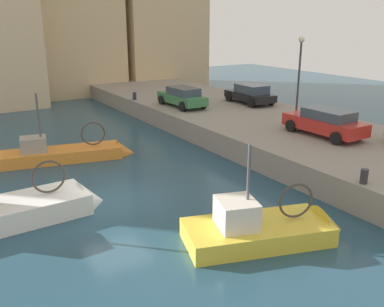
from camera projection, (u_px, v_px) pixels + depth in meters
The scene contains 11 objects.
water_surface at pixel (115, 200), 17.01m from camera, with size 80.00×80.00×0.00m, color navy.
quay_wall at pixel (316, 143), 22.63m from camera, with size 9.00×56.00×1.20m, color gray.
fishing_boat_orange at pixel (69, 158), 21.90m from camera, with size 6.98×3.00×4.27m.
fishing_boat_white at pixel (18, 218), 15.21m from camera, with size 6.50×2.36×4.04m.
fishing_boat_yellow at pixel (269, 236), 13.94m from camera, with size 5.84×3.55×4.28m.
parked_car_black at pixel (250, 94), 30.10m from camera, with size 2.11×4.04×1.36m.
parked_car_red at pixel (325, 122), 21.64m from camera, with size 1.94×4.40×1.41m.
parked_car_green at pixel (182, 97), 28.96m from camera, with size 1.89×4.18×1.35m.
mooring_bollard_mid at pixel (364, 176), 15.42m from camera, with size 0.28×0.28×0.55m, color #2D2D33.
mooring_bollard_north at pixel (135, 96), 31.59m from camera, with size 0.28×0.28×0.55m, color #2D2D33.
quay_streetlamp at pixel (300, 64), 24.67m from camera, with size 0.36×0.36×4.83m.
Camera 1 is at (-5.64, -14.92, 6.94)m, focal length 39.55 mm.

